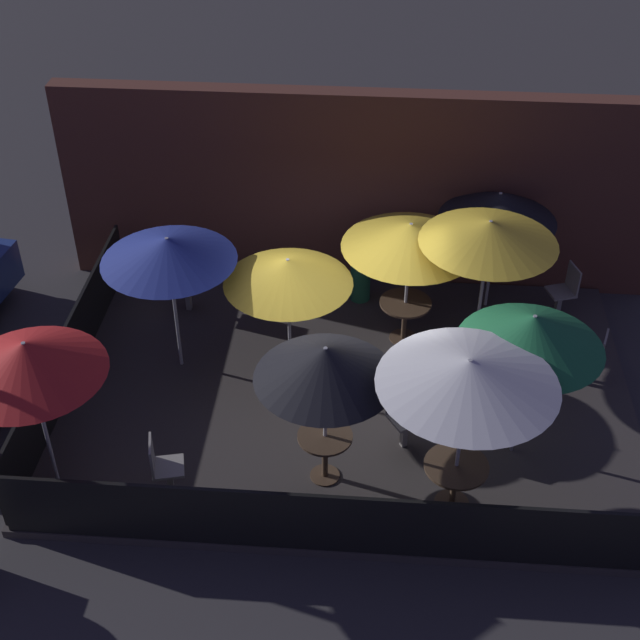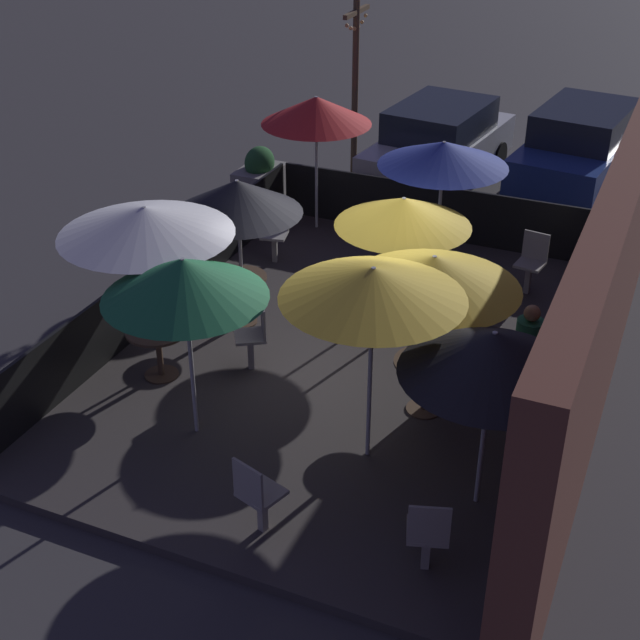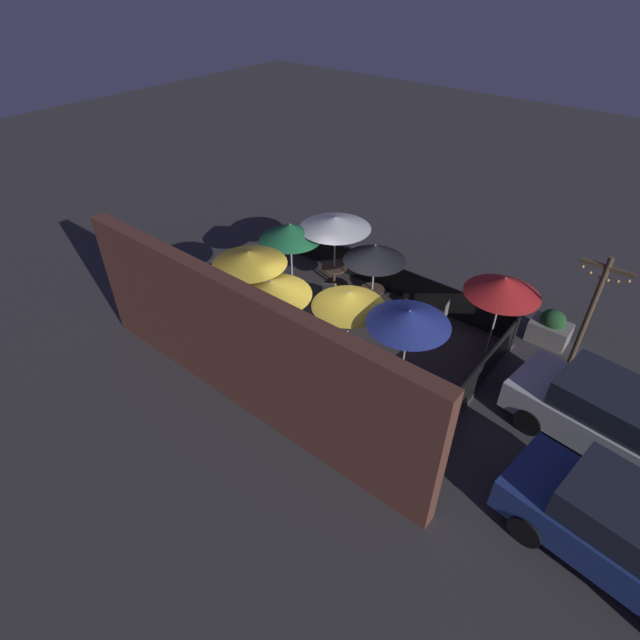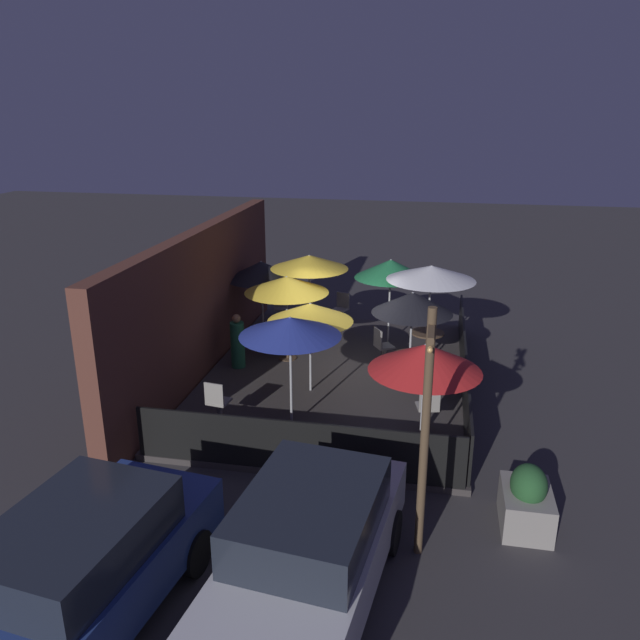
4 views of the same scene
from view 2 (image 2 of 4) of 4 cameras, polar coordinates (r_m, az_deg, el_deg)
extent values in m
plane|color=#383538|center=(12.24, 1.82, -2.68)|extent=(60.00, 60.00, 0.00)
cube|color=#383333|center=(12.21, 1.82, -2.44)|extent=(8.32, 5.94, 0.12)
cube|color=brown|center=(10.78, 17.95, 1.51)|extent=(9.92, 0.36, 3.45)
cube|color=black|center=(13.14, -10.07, 2.29)|extent=(8.12, 0.05, 0.95)
cube|color=black|center=(15.43, 7.59, 6.85)|extent=(0.05, 5.74, 0.95)
cylinder|color=#B2B2B7|center=(11.31, -10.63, 1.56)|extent=(0.05, 0.05, 2.39)
cone|color=silver|center=(10.87, -11.12, 6.27)|extent=(2.14, 2.14, 0.35)
cylinder|color=#B2B2B7|center=(10.60, 6.98, -1.06)|extent=(0.05, 0.05, 2.12)
cone|color=gold|center=(10.18, 7.28, 3.09)|extent=(2.04, 2.04, 0.40)
cylinder|color=#B2B2B7|center=(12.45, -5.12, 4.22)|extent=(0.05, 0.05, 2.18)
cone|color=black|center=(12.10, -5.30, 7.87)|extent=(1.76, 1.76, 0.47)
cylinder|color=#B2B2B7|center=(9.72, 3.24, -2.97)|extent=(0.05, 0.05, 2.41)
cone|color=gold|center=(9.20, 3.42, 2.40)|extent=(1.99, 1.99, 0.35)
cylinder|color=#B2B2B7|center=(9.29, 10.51, -6.38)|extent=(0.05, 0.05, 2.12)
cone|color=black|center=(8.83, 11.00, -2.10)|extent=(1.86, 1.86, 0.48)
cylinder|color=#B2B2B7|center=(13.70, 7.63, 6.76)|extent=(0.05, 0.05, 2.27)
cone|color=#283893|center=(13.36, 7.91, 10.50)|extent=(1.93, 1.93, 0.37)
cylinder|color=#B2B2B7|center=(12.29, 5.18, 3.44)|extent=(0.05, 0.05, 2.02)
cone|color=gold|center=(11.95, 5.36, 6.91)|extent=(1.85, 1.85, 0.40)
cylinder|color=#B2B2B7|center=(15.47, -0.23, 9.95)|extent=(0.05, 0.05, 2.34)
cone|color=red|center=(15.17, -0.24, 13.28)|extent=(1.86, 1.86, 0.46)
cylinder|color=#B2B2B7|center=(10.22, -8.32, -1.86)|extent=(0.05, 0.05, 2.29)
cone|color=#1E6B3D|center=(9.78, -8.70, 2.66)|extent=(1.86, 1.86, 0.48)
cylinder|color=#4C3828|center=(11.92, -10.10, -3.45)|extent=(0.45, 0.45, 0.02)
cylinder|color=#4C3828|center=(11.74, -10.24, -2.13)|extent=(0.08, 0.08, 0.67)
cylinder|color=#4C3828|center=(11.56, -10.39, -0.66)|extent=(0.81, 0.81, 0.04)
cylinder|color=#4C3828|center=(11.17, 6.65, -5.66)|extent=(0.44, 0.44, 0.02)
cylinder|color=#4C3828|center=(10.99, 6.75, -4.28)|extent=(0.08, 0.08, 0.67)
cylinder|color=#4C3828|center=(10.79, 6.87, -2.72)|extent=(0.81, 0.81, 0.04)
cylinder|color=#4C3828|center=(12.96, -4.90, -0.09)|extent=(0.39, 0.39, 0.02)
cylinder|color=#4C3828|center=(12.79, -4.97, 1.25)|extent=(0.08, 0.08, 0.71)
cylinder|color=#4C3828|center=(12.61, -5.04, 2.74)|extent=(0.72, 0.72, 0.04)
cube|color=gray|center=(11.79, -4.46, -2.10)|extent=(0.11, 0.11, 0.47)
cube|color=gray|center=(11.66, -4.51, -1.03)|extent=(0.55, 0.55, 0.04)
cube|color=gray|center=(11.54, -3.66, 0.06)|extent=(0.36, 0.24, 0.44)
cube|color=gray|center=(14.58, -2.92, 4.57)|extent=(0.10, 0.10, 0.45)
cube|color=gray|center=(14.48, -2.94, 5.45)|extent=(0.48, 0.48, 0.04)
cube|color=gray|center=(14.54, -2.80, 6.60)|extent=(0.12, 0.40, 0.44)
cube|color=gray|center=(9.00, 6.80, -14.39)|extent=(0.10, 0.10, 0.45)
cube|color=gray|center=(8.83, 6.89, -13.26)|extent=(0.50, 0.50, 0.04)
cube|color=gray|center=(8.54, 7.00, -12.91)|extent=(0.15, 0.39, 0.44)
cube|color=gray|center=(13.96, 13.16, 2.56)|extent=(0.09, 0.09, 0.46)
cube|color=gray|center=(13.85, 13.28, 3.48)|extent=(0.45, 0.45, 0.04)
cube|color=gray|center=(13.90, 13.65, 4.65)|extent=(0.09, 0.40, 0.44)
cube|color=gray|center=(9.34, -3.70, -12.16)|extent=(0.10, 0.10, 0.47)
cube|color=gray|center=(9.17, -3.75, -10.99)|extent=(0.51, 0.51, 0.04)
cube|color=gray|center=(8.92, -4.64, -10.39)|extent=(0.15, 0.39, 0.44)
cylinder|color=#236642|center=(11.29, 13.03, -2.51)|extent=(0.44, 0.44, 1.13)
sphere|color=#9E704C|center=(10.96, 13.43, 0.42)|extent=(0.20, 0.20, 0.20)
cube|color=gray|center=(17.37, -3.84, 8.71)|extent=(1.04, 0.73, 0.61)
ellipsoid|color=#235128|center=(17.22, -3.89, 10.03)|extent=(0.68, 0.54, 0.61)
cylinder|color=brown|center=(17.04, 2.24, 13.82)|extent=(0.12, 0.12, 3.70)
cube|color=brown|center=(16.66, 2.36, 19.11)|extent=(1.10, 0.08, 0.08)
sphere|color=#F4B260|center=(17.11, 2.94, 18.89)|extent=(0.07, 0.07, 0.07)
sphere|color=#F4B260|center=(16.95, 2.70, 18.51)|extent=(0.07, 0.07, 0.07)
sphere|color=#F4B260|center=(16.80, 2.46, 18.24)|extent=(0.07, 0.07, 0.07)
sphere|color=#F4B260|center=(16.63, 2.22, 18.13)|extent=(0.07, 0.07, 0.07)
sphere|color=#F4B260|center=(16.45, 1.97, 18.17)|extent=(0.07, 0.07, 0.07)
sphere|color=#F4B260|center=(16.27, 1.73, 18.32)|extent=(0.07, 0.07, 0.07)
cube|color=silver|center=(18.08, 7.58, 10.63)|extent=(4.20, 2.17, 0.70)
cube|color=#1E232D|center=(17.88, 7.72, 12.59)|extent=(2.38, 1.82, 0.60)
cylinder|color=black|center=(16.84, 8.31, 7.80)|extent=(0.66, 0.26, 0.64)
cylinder|color=black|center=(17.45, 3.38, 8.88)|extent=(0.66, 0.26, 0.64)
cylinder|color=black|center=(19.03, 11.30, 10.19)|extent=(0.66, 0.26, 0.64)
cylinder|color=black|center=(19.58, 6.80, 11.12)|extent=(0.66, 0.26, 0.64)
cube|color=navy|center=(18.51, 16.30, 10.14)|extent=(4.29, 2.21, 0.70)
cube|color=#1E232D|center=(18.31, 16.59, 12.05)|extent=(2.44, 1.84, 0.60)
cylinder|color=black|center=(17.29, 17.49, 7.31)|extent=(0.66, 0.26, 0.64)
cylinder|color=black|center=(17.68, 12.44, 8.51)|extent=(0.66, 0.26, 0.64)
cylinder|color=black|center=(19.64, 19.49, 9.67)|extent=(0.66, 0.26, 0.64)
cylinder|color=black|center=(19.98, 14.97, 10.71)|extent=(0.66, 0.26, 0.64)
camera|label=1|loc=(16.62, -39.14, 32.49)|focal=50.00mm
camera|label=3|loc=(17.12, 47.20, 29.57)|focal=28.00mm
camera|label=4|loc=(23.57, 10.09, 28.37)|focal=35.00mm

